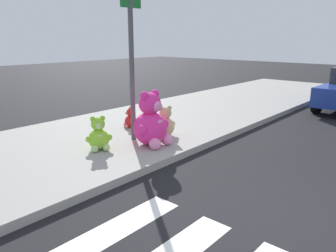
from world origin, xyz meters
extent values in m
plane|color=black|center=(0.00, 0.00, 0.00)|extent=(60.00, 60.00, 0.00)
cube|color=#9E9B93|center=(0.00, 5.20, 0.07)|extent=(28.00, 4.40, 0.15)
cube|color=white|center=(-2.11, 2.05, 0.00)|extent=(3.20, 0.45, 0.00)
cylinder|color=#4C4C51|center=(1.00, 4.40, 1.75)|extent=(0.11, 0.11, 3.20)
cube|color=#19722D|center=(1.00, 4.38, 3.10)|extent=(0.56, 0.03, 0.18)
sphere|color=#F22D93|center=(0.98, 3.85, 0.51)|extent=(0.73, 0.73, 0.73)
ellipsoid|color=pink|center=(0.99, 3.59, 0.51)|extent=(0.41, 0.18, 0.47)
sphere|color=#F22D93|center=(0.98, 3.85, 1.06)|extent=(0.48, 0.48, 0.48)
sphere|color=pink|center=(0.99, 3.65, 1.03)|extent=(0.22, 0.22, 0.22)
sphere|color=#F22D93|center=(1.15, 3.86, 1.25)|extent=(0.18, 0.18, 0.18)
sphere|color=#F22D93|center=(1.33, 3.77, 0.57)|extent=(0.23, 0.23, 0.23)
sphere|color=pink|center=(1.19, 3.55, 0.28)|extent=(0.25, 0.25, 0.25)
sphere|color=#F22D93|center=(0.81, 3.84, 1.25)|extent=(0.18, 0.18, 0.18)
sphere|color=#F22D93|center=(0.64, 3.75, 0.57)|extent=(0.23, 0.23, 0.23)
sphere|color=pink|center=(0.79, 3.53, 0.28)|extent=(0.25, 0.25, 0.25)
sphere|color=#8CD133|center=(0.05, 4.44, 0.37)|extent=(0.44, 0.44, 0.44)
ellipsoid|color=#B8DE87|center=(-0.02, 4.31, 0.37)|extent=(0.26, 0.20, 0.28)
sphere|color=#8CD133|center=(0.05, 4.44, 0.69)|extent=(0.29, 0.29, 0.29)
sphere|color=#B8DE87|center=(-0.01, 4.34, 0.68)|extent=(0.13, 0.13, 0.13)
sphere|color=#8CD133|center=(0.14, 4.40, 0.81)|extent=(0.11, 0.11, 0.11)
sphere|color=#8CD133|center=(0.21, 4.30, 0.40)|extent=(0.14, 0.14, 0.14)
sphere|color=#B8DE87|center=(0.07, 4.22, 0.23)|extent=(0.15, 0.15, 0.15)
sphere|color=#8CD133|center=(-0.04, 4.49, 0.81)|extent=(0.11, 0.11, 0.11)
sphere|color=#8CD133|center=(-0.16, 4.49, 0.40)|extent=(0.14, 0.14, 0.14)
sphere|color=#B8DE87|center=(-0.14, 4.34, 0.23)|extent=(0.15, 0.15, 0.15)
sphere|color=tan|center=(1.72, 4.06, 0.37)|extent=(0.44, 0.44, 0.44)
ellipsoid|color=beige|center=(1.79, 4.21, 0.37)|extent=(0.26, 0.19, 0.29)
sphere|color=tan|center=(1.72, 4.06, 0.70)|extent=(0.29, 0.29, 0.29)
sphere|color=beige|center=(1.77, 4.17, 0.68)|extent=(0.13, 0.13, 0.13)
sphere|color=tan|center=(1.63, 4.11, 0.81)|extent=(0.11, 0.11, 0.11)
sphere|color=tan|center=(1.55, 4.20, 0.40)|extent=(0.14, 0.14, 0.14)
sphere|color=beige|center=(1.69, 4.28, 0.23)|extent=(0.15, 0.15, 0.15)
sphere|color=tan|center=(1.81, 4.02, 0.81)|extent=(0.11, 0.11, 0.11)
sphere|color=tan|center=(1.93, 4.02, 0.40)|extent=(0.14, 0.14, 0.14)
sphere|color=beige|center=(1.91, 4.18, 0.23)|extent=(0.15, 0.15, 0.15)
sphere|color=yellow|center=(1.74, 4.56, 0.30)|extent=(0.30, 0.30, 0.30)
ellipsoid|color=#F0DB80|center=(1.69, 4.65, 0.30)|extent=(0.17, 0.14, 0.19)
sphere|color=yellow|center=(1.74, 4.56, 0.52)|extent=(0.19, 0.19, 0.19)
sphere|color=#F0DB80|center=(1.70, 4.63, 0.51)|extent=(0.09, 0.09, 0.09)
sphere|color=yellow|center=(1.68, 4.52, 0.60)|extent=(0.07, 0.07, 0.07)
sphere|color=yellow|center=(1.60, 4.52, 0.32)|extent=(0.09, 0.09, 0.09)
sphere|color=#F0DB80|center=(1.61, 4.63, 0.20)|extent=(0.10, 0.10, 0.10)
sphere|color=yellow|center=(1.80, 4.59, 0.60)|extent=(0.07, 0.07, 0.07)
sphere|color=yellow|center=(1.85, 4.66, 0.32)|extent=(0.09, 0.09, 0.09)
sphere|color=#F0DB80|center=(1.75, 4.71, 0.20)|extent=(0.10, 0.10, 0.10)
sphere|color=red|center=(1.69, 5.25, 0.31)|extent=(0.32, 0.32, 0.32)
ellipsoid|color=#DB7B7B|center=(1.60, 5.31, 0.31)|extent=(0.16, 0.18, 0.21)
sphere|color=red|center=(1.69, 5.25, 0.54)|extent=(0.21, 0.21, 0.21)
sphere|color=#DB7B7B|center=(1.62, 5.30, 0.53)|extent=(0.09, 0.09, 0.09)
sphere|color=red|center=(1.65, 5.19, 0.63)|extent=(0.08, 0.08, 0.08)
sphere|color=red|center=(1.57, 5.15, 0.33)|extent=(0.10, 0.10, 0.10)
sphere|color=#DB7B7B|center=(1.53, 5.25, 0.20)|extent=(0.11, 0.11, 0.11)
sphere|color=red|center=(1.73, 5.31, 0.63)|extent=(0.08, 0.08, 0.08)
sphere|color=red|center=(1.74, 5.39, 0.33)|extent=(0.10, 0.10, 0.10)
sphere|color=#DB7B7B|center=(1.63, 5.40, 0.20)|extent=(0.11, 0.11, 0.11)
cylinder|color=black|center=(7.36, 2.35, 0.32)|extent=(0.64, 0.23, 0.64)
camera|label=1|loc=(-3.92, -0.94, 2.40)|focal=35.08mm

